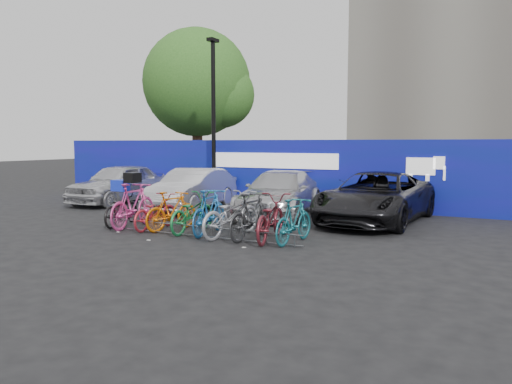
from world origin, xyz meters
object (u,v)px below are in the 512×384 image
Objects in this scene: car_0 at (119,183)px; bike_1 at (133,205)px; lamppost at (214,116)px; bike_8 at (270,218)px; bike_7 at (251,216)px; bike_9 at (294,221)px; bike_0 at (121,208)px; car_1 at (193,189)px; bike_2 at (155,212)px; bike_rack at (196,231)px; bike_4 at (192,213)px; car_3 at (376,197)px; bike_3 at (172,211)px; bike_5 at (209,212)px; car_2 at (280,193)px; tree at (201,85)px; bike_6 at (231,214)px.

bike_1 is at bearing -45.22° from car_0.
lamppost reaches higher than bike_8.
bike_7 reaches higher than bike_9.
car_0 reaches higher than bike_0.
bike_0 is at bearing -48.28° from car_0.
lamppost is at bearing -57.64° from bike_8.
bike_2 is (1.35, -3.74, -0.24)m from car_1.
bike_4 is at bearing 130.85° from bike_rack.
lamppost is at bearing 169.45° from car_3.
lamppost reaches higher than bike_2.
bike_2 is at bearing 2.52° from bike_7.
bike_rack is at bearing -61.10° from car_1.
bike_1 reaches higher than bike_2.
bike_3 is 0.92× the size of bike_7.
bike_8 is (1.70, -0.03, -0.03)m from bike_5.
bike_rack is 2.38m from bike_1.
bike_2 is at bearing 20.03° from bike_3.
bike_0 reaches higher than bike_rack.
car_2 is (3.47, -1.65, -2.57)m from lamppost.
bike_1 is at bearing 19.58° from bike_3.
car_3 reaches higher than car_2.
car_3 reaches higher than bike_4.
tree is 12.03m from bike_1.
bike_3 is at bearing 7.27° from bike_6.
car_1 is 3.99m from bike_2.
car_2 is at bearing -71.27° from bike_7.
car_0 is 5.39m from bike_0.
lamppost is at bearing -47.12° from bike_7.
bike_5 reaches higher than bike_2.
car_1 is 2.49× the size of bike_3.
bike_rack is 3.16× the size of bike_2.
bike_rack is at bearing 72.82° from bike_5.
bike_0 is (3.66, -3.96, -0.27)m from car_0.
lamppost is 1.17× the size of car_3.
bike_9 is (5.27, -0.12, 0.04)m from bike_0.
bike_9 is (5.36, -3.79, -0.19)m from car_1.
bike_1 is 3.01m from bike_6.
bike_5 is at bearing 178.39° from bike_2.
car_2 is 3.89m from bike_6.
bike_0 is 0.98× the size of bike_7.
car_0 is at bearing 145.29° from bike_rack.
car_1 is 6.29m from car_3.
car_1 reaches higher than bike_4.
car_2 is 2.30× the size of bike_6.
bike_9 is at bearing -44.81° from lamppost.
bike_0 is at bearing -68.85° from tree.
car_0 is 6.71m from bike_3.
tree reaches higher than bike_rack.
bike_5 is (6.85, -10.17, -4.49)m from tree.
bike_2 is (1.58, -5.51, -2.81)m from lamppost.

